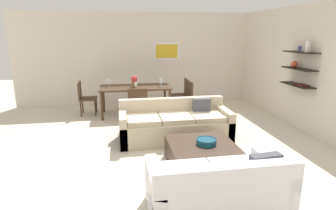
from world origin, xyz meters
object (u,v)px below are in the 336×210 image
(loveseat_white, at_px, (217,191))
(coffee_table, at_px, (202,155))
(wine_glass_left_far, at_px, (109,81))
(wine_glass_right_near, at_px, (161,82))
(sofa_beige, at_px, (175,125))
(dining_chair_left_far, at_px, (85,96))
(wine_glass_foot, at_px, (136,84))
(dining_chair_foot, at_px, (138,104))
(dining_table, at_px, (135,89))
(dining_chair_right_near, at_px, (186,96))
(decorative_bowl, at_px, (206,141))
(dining_chair_right_far, at_px, (183,93))
(centerpiece_vase, at_px, (134,81))
(wine_glass_right_far, at_px, (160,80))

(loveseat_white, distance_m, coffee_table, 1.22)
(wine_glass_left_far, distance_m, wine_glass_right_near, 1.36)
(coffee_table, bearing_deg, sofa_beige, 98.48)
(dining_chair_left_far, bearing_deg, wine_glass_foot, -24.52)
(dining_chair_foot, bearing_deg, loveseat_white, -78.89)
(dining_table, bearing_deg, wine_glass_left_far, 170.53)
(dining_chair_right_near, distance_m, wine_glass_foot, 1.37)
(decorative_bowl, height_order, dining_chair_right_far, dining_chair_right_far)
(dining_table, bearing_deg, centerpiece_vase, -112.07)
(centerpiece_vase, bearing_deg, dining_chair_foot, -88.53)
(sofa_beige, bearing_deg, dining_chair_left_far, 133.09)
(coffee_table, xyz_separation_m, wine_glass_right_far, (-0.20, 3.30, 0.70))
(coffee_table, xyz_separation_m, dining_chair_right_near, (0.44, 2.99, 0.31))
(wine_glass_left_far, relative_size, wine_glass_right_far, 1.00)
(coffee_table, bearing_deg, dining_chair_right_near, 81.60)
(dining_chair_right_near, bearing_deg, centerpiece_vase, 173.44)
(coffee_table, bearing_deg, wine_glass_right_near, 93.64)
(decorative_bowl, bearing_deg, wine_glass_right_near, 94.76)
(sofa_beige, xyz_separation_m, dining_chair_foot, (-0.68, 1.06, 0.21))
(dining_chair_left_far, bearing_deg, dining_chair_foot, -39.10)
(dining_chair_right_far, bearing_deg, decorative_bowl, -96.35)
(dining_table, relative_size, dining_chair_foot, 2.05)
(dining_chair_right_near, height_order, wine_glass_left_far, wine_glass_left_far)
(wine_glass_right_near, distance_m, centerpiece_vase, 0.70)
(sofa_beige, bearing_deg, decorative_bowl, -78.96)
(dining_table, xyz_separation_m, dining_chair_right_far, (1.31, 0.20, -0.17))
(dining_table, bearing_deg, decorative_bowl, -73.83)
(decorative_bowl, relative_size, dining_chair_left_far, 0.36)
(dining_chair_right_near, relative_size, wine_glass_right_near, 5.10)
(dining_chair_right_near, xyz_separation_m, wine_glass_foot, (-1.31, -0.19, 0.37))
(centerpiece_vase, bearing_deg, wine_glass_right_near, -5.04)
(dining_chair_right_near, bearing_deg, dining_chair_left_far, 171.15)
(coffee_table, xyz_separation_m, decorative_bowl, (0.06, -0.01, 0.24))
(wine_glass_left_far, bearing_deg, dining_chair_left_far, 171.80)
(coffee_table, height_order, wine_glass_right_near, wine_glass_right_near)
(loveseat_white, xyz_separation_m, wine_glass_right_far, (-0.02, 4.50, 0.59))
(dining_chair_right_far, xyz_separation_m, wine_glass_right_near, (-0.64, -0.32, 0.37))
(dining_table, height_order, dining_chair_right_far, dining_chair_right_far)
(dining_chair_left_far, height_order, wine_glass_foot, wine_glass_foot)
(dining_chair_foot, height_order, wine_glass_right_near, wine_glass_right_near)
(wine_glass_left_far, relative_size, centerpiece_vase, 0.65)
(loveseat_white, xyz_separation_m, coffee_table, (0.18, 1.20, -0.10))
(dining_chair_left_far, xyz_separation_m, wine_glass_right_near, (1.98, -0.32, 0.37))
(coffee_table, relative_size, dining_chair_right_near, 1.23)
(decorative_bowl, bearing_deg, loveseat_white, -101.28)
(loveseat_white, height_order, centerpiece_vase, centerpiece_vase)
(wine_glass_foot, distance_m, wine_glass_right_far, 0.84)
(wine_glass_left_far, bearing_deg, centerpiece_vase, -14.07)
(loveseat_white, relative_size, dining_table, 0.87)
(loveseat_white, relative_size, decorative_bowl, 4.94)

